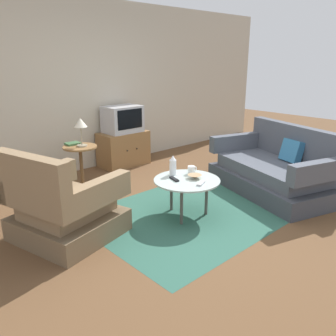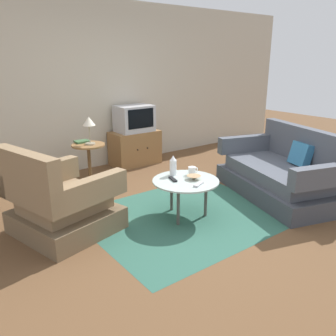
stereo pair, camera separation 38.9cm
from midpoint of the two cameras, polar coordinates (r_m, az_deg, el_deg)
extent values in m
plane|color=brown|center=(4.22, 6.85, -7.74)|extent=(16.00, 16.00, 0.00)
cube|color=#BCB29E|center=(5.93, -10.43, 13.00)|extent=(9.00, 0.12, 2.70)
cube|color=#2D5B4C|center=(4.19, 5.51, -7.87)|extent=(2.25, 1.88, 0.00)
cube|color=brown|center=(3.92, -13.52, -8.31)|extent=(1.14, 1.15, 0.24)
cube|color=#846B4C|center=(3.83, -13.75, -5.48)|extent=(0.93, 0.85, 0.18)
cube|color=#846B4C|center=(3.50, -19.22, -1.84)|extent=(0.37, 0.96, 0.55)
cube|color=#846B4C|center=(3.46, -9.81, -3.93)|extent=(0.93, 0.37, 0.25)
cube|color=#846B4C|center=(4.07, -17.52, -1.19)|extent=(0.93, 0.37, 0.25)
cube|color=#3E424B|center=(5.03, 19.77, -2.98)|extent=(1.45, 1.97, 0.24)
cube|color=#4C515B|center=(4.96, 20.02, -0.71)|extent=(1.23, 1.66, 0.18)
cube|color=#4C515B|center=(5.15, 23.97, 3.30)|extent=(0.65, 1.72, 0.48)
cube|color=#4C515B|center=(5.52, 14.96, 3.86)|extent=(0.97, 0.42, 0.24)
cube|color=#4C515B|center=(4.35, 27.02, -1.18)|extent=(0.97, 0.42, 0.24)
cube|color=teal|center=(5.03, 23.04, 2.06)|extent=(0.27, 0.34, 0.32)
cylinder|color=#B2C6C1|center=(4.02, 5.69, -2.15)|extent=(0.77, 0.77, 0.02)
cylinder|color=#4C4742|center=(4.25, 3.21, -4.23)|extent=(0.04, 0.04, 0.44)
cylinder|color=#4C4742|center=(3.89, 4.57, -6.40)|extent=(0.04, 0.04, 0.44)
cylinder|color=#4C4742|center=(4.14, 8.90, -5.06)|extent=(0.04, 0.04, 0.44)
cylinder|color=olive|center=(5.15, -10.86, 3.69)|extent=(0.48, 0.48, 0.02)
cylinder|color=brown|center=(5.23, -10.67, 0.50)|extent=(0.05, 0.05, 0.57)
cylinder|color=brown|center=(5.32, -10.50, -2.33)|extent=(0.26, 0.26, 0.02)
cube|color=olive|center=(6.11, -3.62, 3.31)|extent=(0.83, 0.47, 0.59)
sphere|color=black|center=(5.85, -3.09, 2.97)|extent=(0.02, 0.02, 0.02)
sphere|color=black|center=(5.96, -1.50, 3.26)|extent=(0.02, 0.02, 0.02)
cube|color=#B7B7BC|center=(6.00, -3.70, 8.09)|extent=(0.61, 0.42, 0.44)
cube|color=black|center=(5.82, -2.52, 8.07)|extent=(0.49, 0.01, 0.32)
cylinder|color=#9E937A|center=(5.13, -10.52, 3.92)|extent=(0.15, 0.15, 0.02)
cylinder|color=#9E937A|center=(5.10, -10.60, 5.44)|extent=(0.02, 0.02, 0.26)
cone|color=beige|center=(5.07, -10.72, 7.55)|extent=(0.18, 0.18, 0.12)
cylinder|color=white|center=(4.15, 3.52, 0.03)|extent=(0.08, 0.08, 0.19)
cone|color=white|center=(4.12, 3.55, 1.63)|extent=(0.07, 0.07, 0.06)
cylinder|color=white|center=(4.20, 6.59, -0.48)|extent=(0.09, 0.09, 0.10)
torus|color=white|center=(4.24, 7.20, -0.33)|extent=(0.07, 0.01, 0.07)
cone|color=tan|center=(4.05, 6.99, -1.59)|extent=(0.17, 0.17, 0.05)
cube|color=black|center=(4.01, 3.58, -1.88)|extent=(0.09, 0.17, 0.02)
cube|color=#B2B2B7|center=(3.87, 7.91, -2.72)|extent=(0.17, 0.11, 0.02)
cube|color=#3D663D|center=(5.28, -11.89, 4.25)|extent=(0.21, 0.16, 0.03)
camera|label=1|loc=(0.19, -87.30, 0.86)|focal=37.20mm
camera|label=2|loc=(0.19, 92.70, -0.86)|focal=37.20mm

